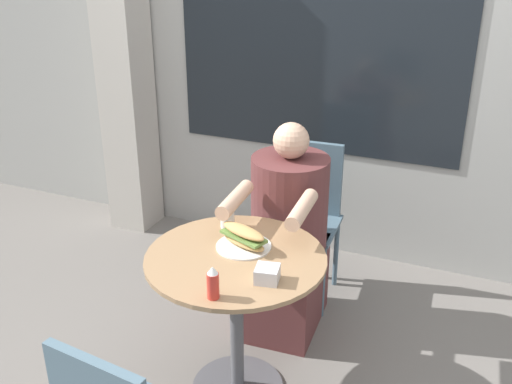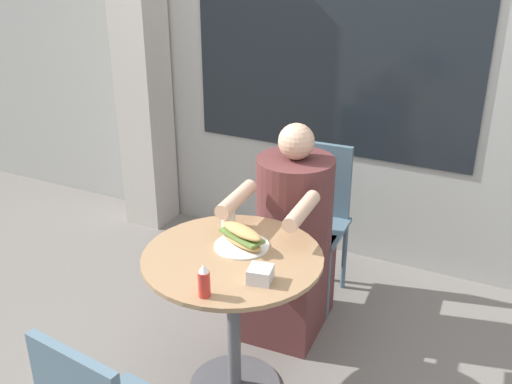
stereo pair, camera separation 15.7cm
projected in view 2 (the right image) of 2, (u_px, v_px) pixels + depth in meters
storefront_wall at (354, 31)px, 3.39m from camera, size 8.00×0.09×2.80m
lattice_pillar at (141, 52)px, 3.86m from camera, size 0.27×0.27×2.40m
cafe_table at (233, 293)px, 2.55m from camera, size 0.76×0.76×0.70m
diner_chair at (315, 207)px, 3.31m from camera, size 0.40×0.40×0.87m
seated_diner at (291, 245)px, 3.04m from camera, size 0.41×0.71×1.09m
sandwich_on_plate at (242, 238)px, 2.53m from camera, size 0.24×0.24×0.09m
drink_cup at (228, 216)px, 2.69m from camera, size 0.07×0.07×0.10m
napkin_box at (260, 274)px, 2.29m from camera, size 0.11×0.11×0.06m
condiment_bottle at (204, 281)px, 2.18m from camera, size 0.05×0.05×0.13m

